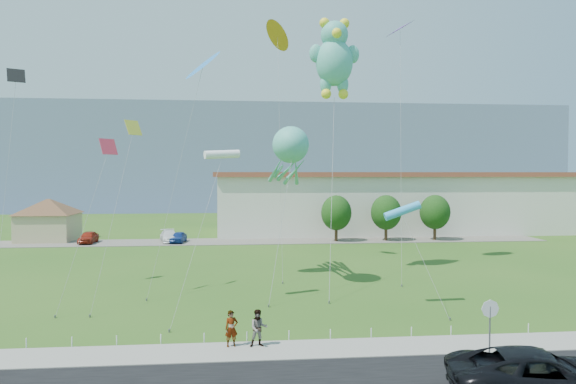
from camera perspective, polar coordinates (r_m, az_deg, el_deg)
The scene contains 27 objects.
ground at distance 26.60m, azimuth -2.39°, elevation -15.39°, with size 160.00×160.00×0.00m, color #2B5417.
sidewalk at distance 23.97m, azimuth -2.03°, elevation -17.23°, with size 80.00×2.50×0.10m, color gray.
parking_strip at distance 60.88m, azimuth -4.14°, elevation -5.48°, with size 70.00×6.00×0.06m, color #59544C.
hill_ridge at distance 145.42m, azimuth -4.90°, elevation 3.79°, with size 160.00×50.00×25.00m, color slate.
pavilion at distance 67.46m, azimuth -25.06°, elevation -2.37°, with size 9.20×9.20×5.00m.
warehouse at distance 74.63m, azimuth 16.07°, elevation -1.01°, with size 61.00×15.00×8.20m.
stop_sign at distance 24.52m, azimuth 21.53°, elevation -12.49°, with size 0.80×0.07×2.50m.
rope_fence at distance 25.28m, azimuth -2.23°, elevation -15.72°, with size 26.05×0.05×0.50m.
tree_near at distance 60.59m, azimuth 5.38°, elevation -2.32°, with size 3.60×3.60×5.47m.
tree_mid at distance 61.99m, azimuth 10.84°, elevation -2.25°, with size 3.60×3.60×5.47m.
tree_far at distance 63.93m, azimuth 16.01°, elevation -2.17°, with size 3.60×3.60×5.47m.
suv at distance 20.84m, azimuth 26.35°, elevation -17.86°, with size 2.91×6.31×1.75m, color black.
pedestrian_left at distance 24.27m, azimuth -6.31°, elevation -14.84°, with size 0.60×0.39×1.64m, color gray.
pedestrian_right at distance 24.15m, azimuth -3.28°, elevation -14.86°, with size 0.82×0.64×1.69m, color gray.
parked_car_red at distance 63.10m, azimuth -21.30°, elevation -4.70°, with size 1.60×3.99×1.36m, color maroon.
parked_car_white at distance 61.61m, azimuth -13.05°, elevation -4.78°, with size 1.86×4.57×1.33m, color white.
parked_car_blue at distance 60.69m, azimuth -12.08°, elevation -4.93°, with size 1.45×3.60×1.23m, color navy.
octopus_kite at distance 37.30m, azimuth 0.10°, elevation 3.98°, with size 3.21×12.26×11.29m.
teddy_bear_kite at distance 41.82m, azimuth 5.18°, elevation 14.77°, with size 4.05×10.61×20.18m.
small_kite_orange at distance 46.67m, azimuth -1.15°, elevation 16.42°, with size 1.80×9.29×20.81m.
small_kite_black at distance 38.85m, azimuth -28.19°, elevation 8.81°, with size 1.37×5.96×15.01m.
small_kite_blue at distance 38.48m, azimuth -9.59°, elevation 13.27°, with size 4.15×5.94×16.52m.
small_kite_purple at distance 46.97m, azimuth 12.36°, elevation 16.75°, with size 3.40×9.24×21.21m.
small_kite_yellow at distance 34.96m, azimuth -17.25°, elevation 4.90°, with size 2.01×6.45×11.45m.
small_kite_white at distance 31.75m, azimuth -7.38°, elevation 4.04°, with size 2.78×7.01×9.60m.
small_kite_pink at distance 34.33m, azimuth -19.82°, elevation 3.11°, with size 2.53×5.33×10.14m.
small_kite_cyan at distance 31.21m, azimuth 12.61°, elevation -2.12°, with size 2.03×4.18×6.20m.
Camera 1 is at (-1.33, -25.35, 7.95)m, focal length 32.00 mm.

